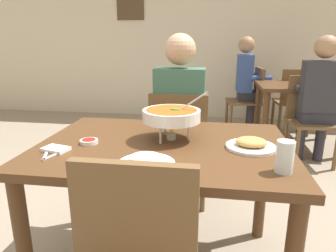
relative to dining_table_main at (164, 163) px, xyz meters
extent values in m
cube|color=beige|center=(0.00, 3.70, 0.85)|extent=(10.00, 0.10, 3.00)
cube|color=#4C3823|center=(-1.13, 3.64, 1.20)|extent=(0.44, 0.03, 0.56)
cube|color=#51331C|center=(0.00, 0.00, 0.09)|extent=(1.26, 0.91, 0.04)
cylinder|color=#51331C|center=(-0.57, -0.39, -0.29)|extent=(0.07, 0.07, 0.72)
cylinder|color=#51331C|center=(-0.57, 0.39, -0.29)|extent=(0.07, 0.07, 0.72)
cylinder|color=#51331C|center=(0.57, 0.39, -0.29)|extent=(0.07, 0.07, 0.72)
cube|color=brown|center=(0.00, 0.83, -0.21)|extent=(0.44, 0.44, 0.03)
cube|color=brown|center=(0.00, 0.63, 0.03)|extent=(0.42, 0.04, 0.45)
cylinder|color=brown|center=(0.19, 1.02, -0.44)|extent=(0.04, 0.04, 0.42)
cylinder|color=brown|center=(-0.19, 1.02, -0.44)|extent=(0.04, 0.04, 0.42)
cylinder|color=brown|center=(0.19, 0.64, -0.44)|extent=(0.04, 0.04, 0.42)
cylinder|color=brown|center=(-0.19, 0.64, -0.44)|extent=(0.04, 0.04, 0.42)
cylinder|color=#2D2D38|center=(0.10, 0.85, -0.42)|extent=(0.10, 0.10, 0.45)
cylinder|color=#2D2D38|center=(-0.10, 0.85, -0.42)|extent=(0.10, 0.10, 0.45)
cube|color=#2D2D38|center=(0.00, 0.81, -0.14)|extent=(0.32, 0.32, 0.12)
cube|color=#3D6B56|center=(0.00, 0.73, 0.17)|extent=(0.36, 0.20, 0.50)
sphere|color=tan|center=(0.00, 0.73, 0.55)|extent=(0.22, 0.22, 0.22)
cylinder|color=#3D6B56|center=(0.16, 0.93, 0.12)|extent=(0.08, 0.28, 0.08)
cylinder|color=#3D6B56|center=(-0.16, 0.93, 0.12)|extent=(0.08, 0.28, 0.08)
cube|color=brown|center=(0.00, -0.60, 0.03)|extent=(0.42, 0.04, 0.45)
cylinder|color=silver|center=(0.12, 0.07, 0.16)|extent=(0.01, 0.01, 0.10)
cylinder|color=silver|center=(-0.02, 0.15, 0.16)|extent=(0.01, 0.01, 0.10)
cylinder|color=silver|center=(-0.02, -0.01, 0.16)|extent=(0.01, 0.01, 0.10)
torus|color=silver|center=(0.03, 0.07, 0.21)|extent=(0.21, 0.21, 0.01)
cylinder|color=#B2B2B7|center=(0.03, 0.07, 0.13)|extent=(0.05, 0.05, 0.04)
cone|color=orange|center=(0.03, 0.07, 0.16)|extent=(0.02, 0.02, 0.04)
cylinder|color=white|center=(0.03, 0.07, 0.24)|extent=(0.30, 0.30, 0.06)
cylinder|color=#B75119|center=(0.03, 0.07, 0.26)|extent=(0.26, 0.26, 0.01)
ellipsoid|color=#388433|center=(0.05, 0.07, 0.27)|extent=(0.05, 0.03, 0.01)
cylinder|color=silver|center=(0.12, 0.09, 0.30)|extent=(0.18, 0.01, 0.13)
cylinder|color=white|center=(-0.03, -0.29, 0.12)|extent=(0.24, 0.24, 0.01)
ellipsoid|color=white|center=(-0.03, -0.29, 0.14)|extent=(0.15, 0.13, 0.04)
cylinder|color=white|center=(0.43, -0.01, 0.12)|extent=(0.24, 0.24, 0.01)
ellipsoid|color=tan|center=(0.43, -0.01, 0.14)|extent=(0.15, 0.13, 0.04)
cylinder|color=white|center=(-0.37, -0.06, 0.12)|extent=(0.09, 0.09, 0.02)
cylinder|color=maroon|center=(-0.37, -0.06, 0.13)|extent=(0.07, 0.07, 0.01)
cube|color=white|center=(-0.49, -0.18, 0.12)|extent=(0.14, 0.11, 0.02)
cube|color=silver|center=(-0.51, -0.23, 0.11)|extent=(0.07, 0.16, 0.01)
cube|color=silver|center=(-0.46, -0.23, 0.11)|extent=(0.06, 0.17, 0.01)
cylinder|color=silver|center=(0.53, -0.28, 0.17)|extent=(0.07, 0.07, 0.13)
cylinder|color=gold|center=(0.53, -0.28, 0.15)|extent=(0.06, 0.06, 0.08)
cube|color=#51331C|center=(1.27, 2.33, 0.09)|extent=(1.00, 0.80, 0.04)
cylinder|color=#51331C|center=(0.83, 1.99, -0.29)|extent=(0.07, 0.07, 0.72)
cylinder|color=#51331C|center=(0.83, 2.67, -0.29)|extent=(0.07, 0.07, 0.72)
cylinder|color=#51331C|center=(1.71, 2.67, -0.29)|extent=(0.07, 0.07, 0.72)
cube|color=brown|center=(1.26, 1.78, -0.21)|extent=(0.48, 0.48, 0.03)
cube|color=brown|center=(1.25, 1.98, 0.03)|extent=(0.42, 0.08, 0.45)
cylinder|color=brown|center=(1.09, 1.57, -0.44)|extent=(0.04, 0.04, 0.42)
cylinder|color=brown|center=(1.47, 1.60, -0.44)|extent=(0.04, 0.04, 0.42)
cylinder|color=brown|center=(1.06, 1.95, -0.44)|extent=(0.04, 0.04, 0.42)
cylinder|color=brown|center=(1.44, 1.98, -0.44)|extent=(0.04, 0.04, 0.42)
cube|color=brown|center=(0.66, 2.84, -0.21)|extent=(0.48, 0.48, 0.03)
cube|color=brown|center=(0.86, 2.86, 0.03)|extent=(0.08, 0.42, 0.45)
cylinder|color=brown|center=(0.45, 3.01, -0.44)|extent=(0.04, 0.04, 0.42)
cylinder|color=brown|center=(0.49, 2.64, -0.44)|extent=(0.04, 0.04, 0.42)
cylinder|color=brown|center=(0.83, 3.05, -0.44)|extent=(0.04, 0.04, 0.42)
cylinder|color=brown|center=(0.87, 2.67, -0.44)|extent=(0.04, 0.04, 0.42)
cube|color=brown|center=(1.32, 2.91, -0.21)|extent=(0.46, 0.46, 0.03)
cube|color=brown|center=(1.33, 2.71, 0.03)|extent=(0.42, 0.06, 0.45)
cylinder|color=brown|center=(1.50, 3.11, -0.44)|extent=(0.04, 0.04, 0.42)
cylinder|color=brown|center=(1.12, 3.09, -0.44)|extent=(0.04, 0.04, 0.42)
cylinder|color=brown|center=(1.52, 2.73, -0.44)|extent=(0.04, 0.04, 0.42)
cylinder|color=brown|center=(1.14, 2.71, -0.44)|extent=(0.04, 0.04, 0.42)
cylinder|color=#2D2D38|center=(1.39, 1.86, -0.42)|extent=(0.10, 0.10, 0.45)
cylinder|color=#2D2D38|center=(1.19, 1.86, -0.42)|extent=(0.10, 0.10, 0.45)
cube|color=#2D2D38|center=(1.29, 1.82, -0.14)|extent=(0.32, 0.32, 0.12)
cube|color=#2D2D33|center=(1.29, 1.74, 0.17)|extent=(0.36, 0.20, 0.50)
sphere|color=#A57756|center=(1.29, 1.74, 0.55)|extent=(0.22, 0.22, 0.22)
cylinder|color=#2D2D33|center=(1.45, 1.94, 0.12)|extent=(0.08, 0.28, 0.08)
cylinder|color=#2D2D33|center=(1.13, 1.94, 0.12)|extent=(0.08, 0.28, 0.08)
cylinder|color=#2D2D38|center=(0.78, 2.82, -0.42)|extent=(0.10, 0.10, 0.45)
cylinder|color=#2D2D38|center=(0.78, 3.02, -0.42)|extent=(0.10, 0.10, 0.45)
cube|color=#2D2D38|center=(0.74, 2.92, -0.14)|extent=(0.32, 0.32, 0.12)
cube|color=#334C8C|center=(0.66, 2.92, 0.17)|extent=(0.20, 0.36, 0.50)
sphere|color=#A57756|center=(0.66, 2.92, 0.55)|extent=(0.22, 0.22, 0.22)
cylinder|color=#334C8C|center=(0.86, 2.76, 0.12)|extent=(0.28, 0.08, 0.08)
cylinder|color=#334C8C|center=(0.86, 3.08, 0.12)|extent=(0.28, 0.08, 0.08)
camera|label=1|loc=(0.24, -1.45, 0.62)|focal=32.71mm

